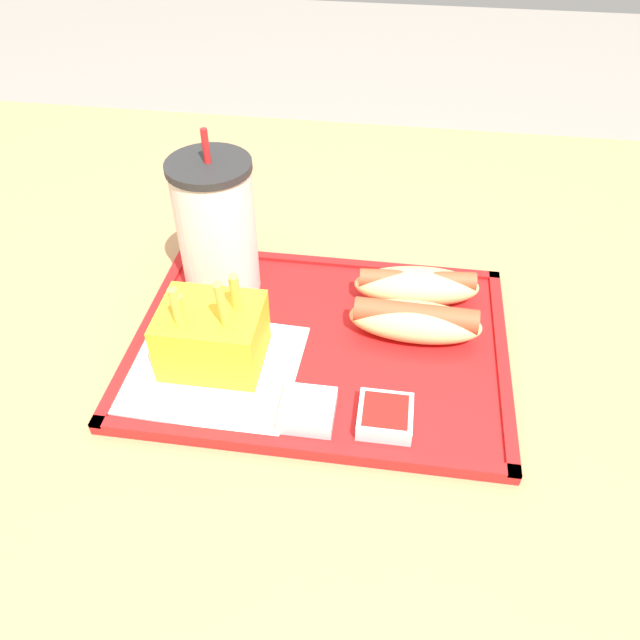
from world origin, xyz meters
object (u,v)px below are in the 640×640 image
soda_cup (217,228)px  hot_dog_near (415,320)px  sauce_cup_ketchup (385,416)px  sauce_cup_mayo (308,410)px  fries_carton (212,336)px  hot_dog_far (417,285)px

soda_cup → hot_dog_near: size_ratio=1.37×
sauce_cup_ketchup → hot_dog_near: bearing=79.5°
sauce_cup_mayo → sauce_cup_ketchup: bearing=2.3°
hot_dog_near → fries_carton: bearing=-161.6°
hot_dog_near → sauce_cup_ketchup: (-0.02, -0.12, -0.01)m
fries_carton → hot_dog_far: bearing=32.3°
soda_cup → sauce_cup_mayo: (0.13, -0.18, -0.07)m
soda_cup → fries_carton: soda_cup is taller
hot_dog_far → soda_cup: bearing=-178.7°
hot_dog_near → sauce_cup_mayo: bearing=-127.2°
soda_cup → hot_dog_far: 0.23m
hot_dog_near → sauce_cup_mayo: hot_dog_near is taller
hot_dog_far → sauce_cup_ketchup: hot_dog_far is taller
soda_cup → sauce_cup_ketchup: bearing=-41.4°
soda_cup → sauce_cup_ketchup: soda_cup is taller
soda_cup → fries_carton: bearing=-79.2°
hot_dog_near → hot_dog_far: bearing=90.0°
hot_dog_near → sauce_cup_mayo: size_ratio=2.79×
soda_cup → sauce_cup_mayo: size_ratio=3.84×
sauce_cup_mayo → sauce_cup_ketchup: same height
hot_dog_far → sauce_cup_mayo: (-0.09, -0.18, -0.01)m
hot_dog_far → hot_dog_near: 0.06m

